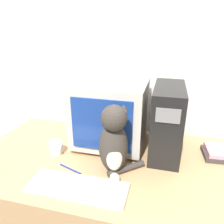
% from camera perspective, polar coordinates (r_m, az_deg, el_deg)
% --- Properties ---
extents(wall_back, '(7.00, 0.05, 2.50)m').
position_cam_1_polar(wall_back, '(1.59, 3.05, 14.38)').
color(wall_back, silver).
rests_on(wall_back, ground_plane).
extents(desk, '(1.57, 0.86, 0.71)m').
position_cam_1_polar(desk, '(1.55, -1.64, -23.17)').
color(desk, tan).
rests_on(desk, ground_plane).
extents(crt_monitor, '(0.44, 0.41, 0.42)m').
position_cam_1_polar(crt_monitor, '(1.39, -0.33, -0.29)').
color(crt_monitor, '#BCB7AD').
rests_on(crt_monitor, desk).
extents(computer_tower, '(0.17, 0.41, 0.42)m').
position_cam_1_polar(computer_tower, '(1.34, 14.11, -2.21)').
color(computer_tower, black).
rests_on(computer_tower, desk).
extents(keyboard, '(0.49, 0.17, 0.02)m').
position_cam_1_polar(keyboard, '(1.13, -9.01, -18.82)').
color(keyboard, silver).
rests_on(keyboard, desk).
extents(cat, '(0.26, 0.23, 0.39)m').
position_cam_1_polar(cat, '(1.13, 0.50, -7.94)').
color(cat, '#38332D').
rests_on(cat, desk).
extents(book_stack, '(0.16, 0.18, 0.05)m').
position_cam_1_polar(book_stack, '(1.47, 25.63, -9.56)').
color(book_stack, '#383333').
rests_on(book_stack, desk).
extents(pen, '(0.15, 0.06, 0.01)m').
position_cam_1_polar(pen, '(1.26, -10.87, -14.39)').
color(pen, navy).
rests_on(pen, desk).
extents(mug, '(0.08, 0.08, 0.08)m').
position_cam_1_polar(mug, '(1.40, -14.43, -8.95)').
color(mug, white).
rests_on(mug, desk).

